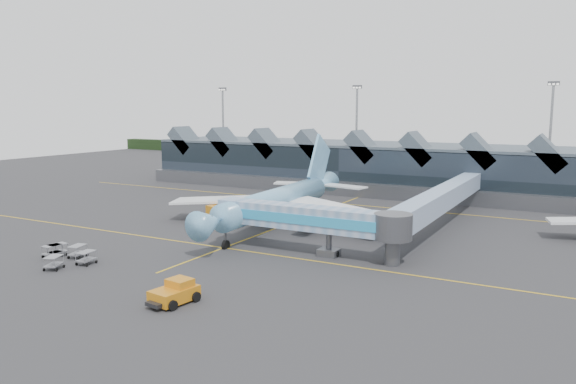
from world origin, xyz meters
The scene contains 10 objects.
ground centered at (0.00, 0.00, 0.00)m, with size 260.00×260.00×0.00m, color #2C2C2F.
taxi_stripes centered at (0.00, 10.00, 0.01)m, with size 120.00×60.00×0.01m.
tree_line_far centered at (0.00, 110.00, 2.00)m, with size 260.00×4.00×4.00m, color black.
terminal centered at (-5.07, 47.35, 4.88)m, with size 90.00×22.25×12.52m.
light_masts centered at (21.00, 62.80, 12.49)m, with size 132.40×42.56×22.45m.
main_airliner centered at (-0.43, 6.64, 3.79)m, with size 34.91×40.20×12.91m.
jet_bridge centered at (11.80, -5.37, 4.05)m, with size 23.99×4.14×5.74m.
fuel_truck centered at (-7.37, 5.92, 1.78)m, with size 5.63×9.27×3.18m.
pushback_tug centered at (7.50, -25.99, 0.91)m, with size 3.40×4.85×2.03m.
baggage_carts centered at (-12.03, -21.24, 0.80)m, with size 7.12×6.81×1.43m.
Camera 1 is at (38.76, -62.45, 16.93)m, focal length 35.00 mm.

